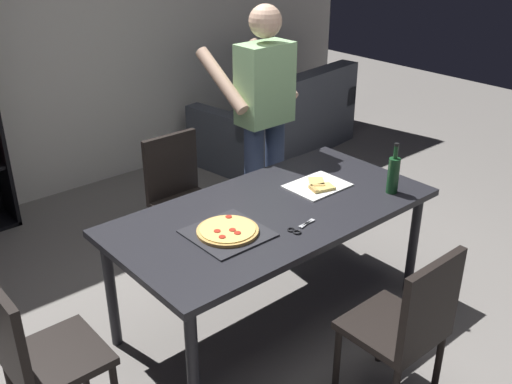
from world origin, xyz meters
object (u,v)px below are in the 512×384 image
(wine_bottle, at_px, (393,174))
(person_serving_pizza, at_px, (263,115))
(dining_table, at_px, (273,219))
(chair_far_side, at_px, (181,191))
(chair_left_end, at_px, (36,352))
(pepperoni_pizza_on_tray, at_px, (228,232))
(couch, at_px, (280,124))
(chair_near_camera, at_px, (408,323))
(kitchen_scissors, at_px, (299,228))

(wine_bottle, bearing_deg, person_serving_pizza, 96.04)
(dining_table, bearing_deg, chair_far_side, 90.00)
(dining_table, bearing_deg, chair_left_end, 180.00)
(person_serving_pizza, bearing_deg, chair_far_side, 159.09)
(dining_table, xyz_separation_m, chair_far_side, (0.00, 0.96, -0.17))
(dining_table, height_order, person_serving_pizza, person_serving_pizza)
(chair_far_side, xyz_separation_m, chair_left_end, (-1.43, -0.96, 0.00))
(chair_left_end, bearing_deg, pepperoni_pizza_on_tray, -3.36)
(chair_left_end, distance_m, person_serving_pizza, 2.19)
(couch, height_order, wine_bottle, wine_bottle)
(chair_near_camera, relative_size, wine_bottle, 2.85)
(chair_left_end, relative_size, person_serving_pizza, 0.51)
(chair_far_side, bearing_deg, person_serving_pizza, -20.91)
(chair_near_camera, relative_size, person_serving_pizza, 0.51)
(chair_far_side, relative_size, wine_bottle, 2.85)
(couch, xyz_separation_m, person_serving_pizza, (-1.33, -1.25, 0.70))
(dining_table, relative_size, kitchen_scissors, 9.59)
(chair_far_side, relative_size, kitchen_scissors, 4.58)
(kitchen_scissors, bearing_deg, couch, 48.90)
(pepperoni_pizza_on_tray, bearing_deg, wine_bottle, -13.04)
(person_serving_pizza, bearing_deg, chair_left_end, -159.70)
(kitchen_scissors, bearing_deg, wine_bottle, -3.13)
(chair_near_camera, distance_m, person_serving_pizza, 1.86)
(dining_table, distance_m, chair_left_end, 1.44)
(couch, relative_size, pepperoni_pizza_on_tray, 4.65)
(dining_table, relative_size, chair_left_end, 2.09)
(couch, bearing_deg, kitchen_scissors, -131.10)
(dining_table, distance_m, person_serving_pizza, 0.99)
(couch, bearing_deg, wine_bottle, -118.02)
(wine_bottle, bearing_deg, couch, 61.98)
(couch, bearing_deg, dining_table, -133.85)
(chair_near_camera, height_order, kitchen_scissors, chair_near_camera)
(chair_left_end, bearing_deg, person_serving_pizza, 20.30)
(chair_far_side, xyz_separation_m, kitchen_scissors, (-0.06, -1.23, 0.24))
(kitchen_scissors, bearing_deg, chair_left_end, 168.94)
(chair_near_camera, bearing_deg, chair_left_end, 146.04)
(couch, height_order, pepperoni_pizza_on_tray, couch)
(chair_far_side, distance_m, chair_left_end, 1.72)
(chair_far_side, bearing_deg, kitchen_scissors, -92.70)
(chair_near_camera, xyz_separation_m, couch, (1.91, 2.95, -0.21))
(dining_table, relative_size, chair_far_side, 2.09)
(dining_table, bearing_deg, couch, 46.15)
(chair_far_side, height_order, pepperoni_pizza_on_tray, chair_far_side)
(dining_table, height_order, kitchen_scissors, kitchen_scissors)
(chair_far_side, distance_m, pepperoni_pizza_on_tray, 1.12)
(chair_near_camera, bearing_deg, kitchen_scissors, 94.79)
(dining_table, bearing_deg, chair_near_camera, -90.00)
(person_serving_pizza, relative_size, pepperoni_pizza_on_tray, 4.51)
(chair_near_camera, relative_size, couch, 0.50)
(chair_left_end, bearing_deg, wine_bottle, -8.30)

